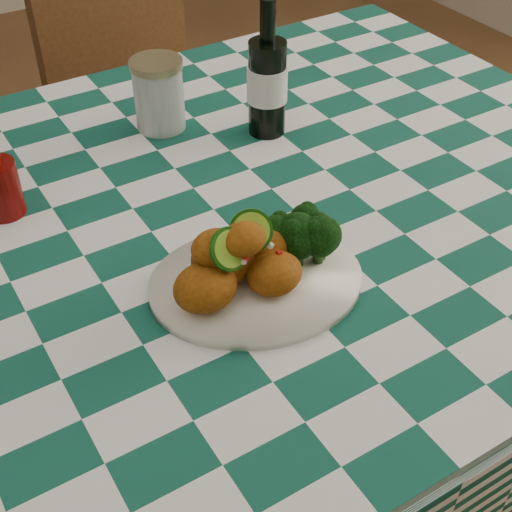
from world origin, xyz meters
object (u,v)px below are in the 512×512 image
plate (256,283)px  mason_jar (159,95)px  beer_bottle (267,69)px  dining_table (172,403)px  wooden_chair_right (161,132)px  fried_chicken_pile (241,255)px

plate → mason_jar: (0.08, 0.44, 0.05)m
plate → beer_bottle: beer_bottle is taller
dining_table → wooden_chair_right: 0.84m
beer_bottle → plate: bearing=-124.2°
fried_chicken_pile → wooden_chair_right: wooden_chair_right is taller
mason_jar → wooden_chair_right: wooden_chair_right is taller
plate → fried_chicken_pile: size_ratio=1.83×
beer_bottle → wooden_chair_right: size_ratio=0.25×
plate → wooden_chair_right: size_ratio=0.30×
fried_chicken_pile → mason_jar: size_ratio=1.24×
fried_chicken_pile → mason_jar: mason_jar is taller
dining_table → plate: 0.45m
mason_jar → wooden_chair_right: bearing=67.3°
beer_bottle → mason_jar: bearing=143.5°
mason_jar → beer_bottle: 0.19m
dining_table → beer_bottle: beer_bottle is taller
wooden_chair_right → plate: bearing=-115.0°
plate → beer_bottle: 0.42m
dining_table → wooden_chair_right: bearing=65.2°
mason_jar → fried_chicken_pile: bearing=-102.7°
dining_table → mason_jar: (0.14, 0.26, 0.45)m
dining_table → beer_bottle: (0.29, 0.15, 0.51)m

